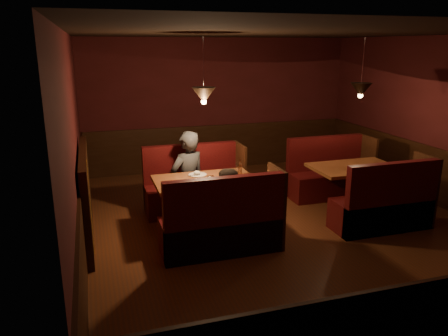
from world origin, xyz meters
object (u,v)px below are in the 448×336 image
object	(u,v)px
second_table	(353,178)
second_bench_far	(329,177)
main_bench_far	(194,190)
main_bench_near	(224,228)
diner_a	(188,163)
main_table	(206,191)
diner_b	(231,196)
second_bench_near	(385,208)

from	to	relation	value
second_table	second_bench_far	size ratio (longest dim) A/B	0.90
second_table	main_bench_far	bearing A→B (deg)	161.66
second_table	second_bench_far	distance (m)	0.87
main_bench_far	second_bench_far	bearing A→B (deg)	-0.15
main_bench_near	second_bench_far	bearing A→B (deg)	33.32
second_bench_far	diner_a	distance (m)	2.77
main_table	main_bench_near	world-z (taller)	main_bench_near
main_bench_far	diner_a	xyz separation A→B (m)	(-0.14, -0.16, 0.52)
main_bench_far	diner_b	world-z (taller)	diner_b
second_table	diner_a	bearing A→B (deg)	165.77
second_table	diner_a	xyz separation A→B (m)	(-2.69, 0.68, 0.30)
main_bench_near	diner_a	bearing A→B (deg)	95.22
diner_b	main_bench_near	bearing A→B (deg)	-140.70
main_bench_far	diner_a	world-z (taller)	diner_a
diner_a	second_table	bearing A→B (deg)	143.11
main_table	second_bench_near	distance (m)	2.74
second_bench_far	second_bench_near	bearing A→B (deg)	-90.00
second_bench_far	diner_b	world-z (taller)	diner_b
second_table	second_bench_near	distance (m)	0.87
main_bench_near	second_table	xyz separation A→B (m)	(2.55, 0.86, 0.23)
second_bench_far	diner_a	size ratio (longest dim) A/B	0.88
main_table	diner_a	world-z (taller)	diner_a
main_table	second_bench_far	distance (m)	2.74
main_bench_far	main_bench_near	world-z (taller)	same
main_table	second_table	world-z (taller)	main_table
main_table	diner_b	xyz separation A→B (m)	(0.18, -0.68, 0.12)
main_table	main_bench_far	bearing A→B (deg)	88.88
main_bench_near	diner_b	xyz separation A→B (m)	(0.16, 0.17, 0.38)
second_table	diner_b	xyz separation A→B (m)	(-2.39, -0.69, 0.15)
second_bench_far	diner_b	xyz separation A→B (m)	(-2.42, -1.52, 0.39)
diner_a	second_bench_far	bearing A→B (deg)	160.62
second_bench_far	main_table	bearing A→B (deg)	-161.99
second_bench_near	diner_b	bearing A→B (deg)	176.41
main_bench_near	diner_b	world-z (taller)	diner_b
main_table	diner_a	bearing A→B (deg)	100.21
main_bench_far	second_bench_far	xyz separation A→B (m)	(2.58, -0.01, -0.01)
main_bench_near	second_bench_near	world-z (taller)	main_bench_near
second_bench_far	second_table	bearing A→B (deg)	-92.20
second_bench_near	diner_a	bearing A→B (deg)	150.81
diner_b	main_bench_far	bearing A→B (deg)	87.89
second_bench_near	diner_b	xyz separation A→B (m)	(-2.42, 0.15, 0.39)
main_table	second_bench_near	world-z (taller)	second_bench_near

